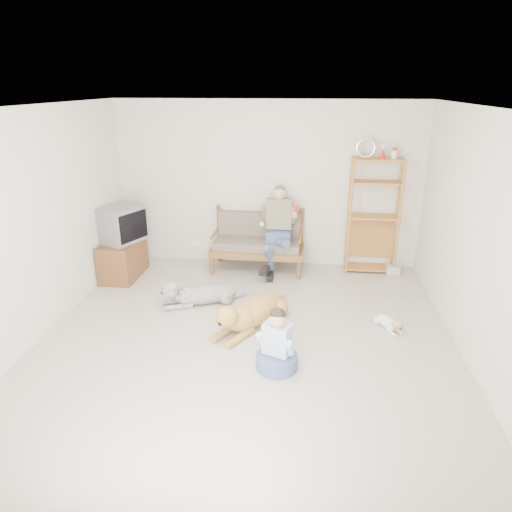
# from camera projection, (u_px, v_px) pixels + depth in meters

# --- Properties ---
(floor) EXTENTS (5.50, 5.50, 0.00)m
(floor) POSITION_uv_depth(u_px,v_px,m) (245.00, 346.00, 5.42)
(floor) COLOR #BAB5A4
(floor) RESTS_ON ground
(ceiling) EXTENTS (5.50, 5.50, 0.00)m
(ceiling) POSITION_uv_depth(u_px,v_px,m) (243.00, 108.00, 4.46)
(ceiling) COLOR white
(ceiling) RESTS_ON ground
(wall_back) EXTENTS (5.00, 0.00, 5.00)m
(wall_back) POSITION_uv_depth(u_px,v_px,m) (267.00, 185.00, 7.50)
(wall_back) COLOR beige
(wall_back) RESTS_ON ground
(wall_front) EXTENTS (5.00, 0.00, 5.00)m
(wall_front) POSITION_uv_depth(u_px,v_px,m) (173.00, 404.00, 2.39)
(wall_front) COLOR beige
(wall_front) RESTS_ON ground
(wall_left) EXTENTS (0.00, 5.50, 5.50)m
(wall_left) POSITION_uv_depth(u_px,v_px,m) (28.00, 230.00, 5.21)
(wall_left) COLOR beige
(wall_left) RESTS_ON ground
(wall_right) EXTENTS (0.00, 5.50, 5.50)m
(wall_right) POSITION_uv_depth(u_px,v_px,m) (485.00, 247.00, 4.68)
(wall_right) COLOR beige
(wall_right) RESTS_ON ground
(loveseat) EXTENTS (1.52, 0.73, 0.95)m
(loveseat) POSITION_uv_depth(u_px,v_px,m) (258.00, 241.00, 7.53)
(loveseat) COLOR brown
(loveseat) RESTS_ON ground
(man) EXTENTS (0.54, 0.77, 1.25)m
(man) POSITION_uv_depth(u_px,v_px,m) (276.00, 236.00, 7.25)
(man) COLOR #516595
(man) RESTS_ON loveseat
(etagere) EXTENTS (0.82, 0.36, 2.16)m
(etagere) POSITION_uv_depth(u_px,v_px,m) (373.00, 215.00, 7.27)
(etagere) COLOR #A77134
(etagere) RESTS_ON ground
(book_stack) EXTENTS (0.21, 0.16, 0.13)m
(book_stack) POSITION_uv_depth(u_px,v_px,m) (393.00, 270.00, 7.45)
(book_stack) COLOR silver
(book_stack) RESTS_ON ground
(tv_stand) EXTENTS (0.52, 0.91, 0.60)m
(tv_stand) POSITION_uv_depth(u_px,v_px,m) (123.00, 259.00, 7.28)
(tv_stand) COLOR brown
(tv_stand) RESTS_ON ground
(crt_tv) EXTENTS (0.75, 0.81, 0.55)m
(crt_tv) POSITION_uv_depth(u_px,v_px,m) (122.00, 224.00, 7.09)
(crt_tv) COLOR slate
(crt_tv) RESTS_ON tv_stand
(wall_outlet) EXTENTS (0.12, 0.02, 0.08)m
(wall_outlet) POSITION_uv_depth(u_px,v_px,m) (196.00, 243.00, 7.99)
(wall_outlet) COLOR white
(wall_outlet) RESTS_ON ground
(golden_retriever) EXTENTS (0.89, 1.40, 0.47)m
(golden_retriever) POSITION_uv_depth(u_px,v_px,m) (250.00, 313.00, 5.79)
(golden_retriever) COLOR #C08E42
(golden_retriever) RESTS_ON ground
(shaggy_dog) EXTENTS (1.21, 0.62, 0.39)m
(shaggy_dog) POSITION_uv_depth(u_px,v_px,m) (198.00, 294.00, 6.39)
(shaggy_dog) COLOR silver
(shaggy_dog) RESTS_ON ground
(terrier) EXTENTS (0.32, 0.52, 0.21)m
(terrier) POSITION_uv_depth(u_px,v_px,m) (390.00, 323.00, 5.75)
(terrier) COLOR white
(terrier) RESTS_ON ground
(child) EXTENTS (0.46, 0.46, 0.72)m
(child) POSITION_uv_depth(u_px,v_px,m) (277.00, 347.00, 4.92)
(child) COLOR #516595
(child) RESTS_ON ground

